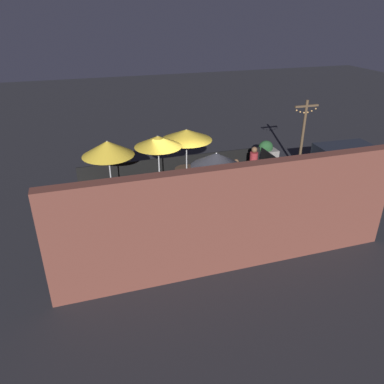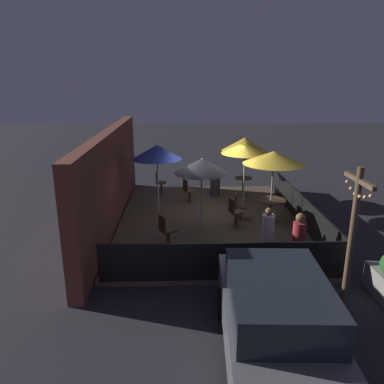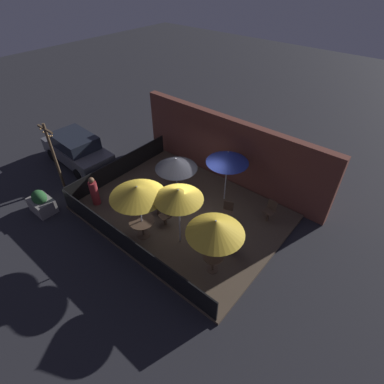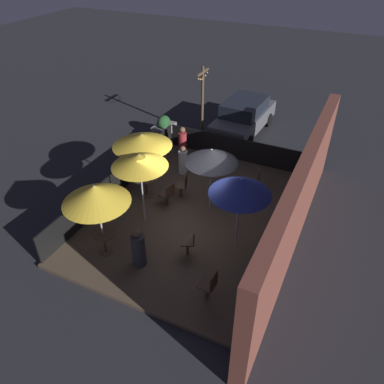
{
  "view_description": "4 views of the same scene",
  "coord_description": "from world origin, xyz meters",
  "px_view_note": "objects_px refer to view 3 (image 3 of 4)",
  "views": [
    {
      "loc": [
        3.66,
        11.14,
        6.69
      ],
      "look_at": [
        0.34,
        0.57,
        1.17
      ],
      "focal_mm": 35.0,
      "sensor_mm": 36.0,
      "label": 1
    },
    {
      "loc": [
        -11.89,
        0.97,
        4.7
      ],
      "look_at": [
        0.19,
        0.6,
        1.04
      ],
      "focal_mm": 35.0,
      "sensor_mm": 36.0,
      "label": 2
    },
    {
      "loc": [
        6.27,
        -6.88,
        8.74
      ],
      "look_at": [
        0.48,
        0.03,
        1.38
      ],
      "focal_mm": 28.0,
      "sensor_mm": 36.0,
      "label": 3
    },
    {
      "loc": [
        8.87,
        4.16,
        7.98
      ],
      "look_at": [
        0.38,
        0.1,
        1.28
      ],
      "focal_mm": 35.0,
      "sensor_mm": 36.0,
      "label": 4
    }
  ],
  "objects_px": {
    "patio_umbrella_0": "(137,191)",
    "parked_car_0": "(77,149)",
    "light_post": "(53,153)",
    "patio_umbrella_1": "(216,227)",
    "patio_chair_4": "(169,168)",
    "planter_box": "(41,203)",
    "patron_2": "(121,198)",
    "patio_umbrella_3": "(176,163)",
    "patio_chair_3": "(270,210)",
    "patio_umbrella_2": "(178,194)",
    "patio_chair_1": "(159,204)",
    "patio_chair_2": "(228,211)",
    "patio_umbrella_4": "(228,157)",
    "dining_table_0": "(142,224)",
    "patio_chair_0": "(166,215)",
    "patron_0": "(94,192)",
    "patron_1": "(232,239)",
    "dining_table_1": "(213,259)"
  },
  "relations": [
    {
      "from": "patio_umbrella_0",
      "to": "parked_car_0",
      "type": "bearing_deg",
      "value": 167.49
    },
    {
      "from": "patron_0",
      "to": "light_post",
      "type": "height_order",
      "value": "light_post"
    },
    {
      "from": "patio_chair_2",
      "to": "patio_umbrella_1",
      "type": "bearing_deg",
      "value": -0.0
    },
    {
      "from": "dining_table_1",
      "to": "light_post",
      "type": "relative_size",
      "value": 0.23
    },
    {
      "from": "patio_umbrella_0",
      "to": "dining_table_0",
      "type": "distance_m",
      "value": 1.57
    },
    {
      "from": "patio_chair_2",
      "to": "patron_0",
      "type": "distance_m",
      "value": 5.66
    },
    {
      "from": "patio_umbrella_0",
      "to": "patio_umbrella_1",
      "type": "relative_size",
      "value": 1.01
    },
    {
      "from": "patio_umbrella_3",
      "to": "patio_chair_2",
      "type": "relative_size",
      "value": 2.36
    },
    {
      "from": "patio_umbrella_2",
      "to": "patio_chair_0",
      "type": "relative_size",
      "value": 2.73
    },
    {
      "from": "patio_chair_1",
      "to": "light_post",
      "type": "height_order",
      "value": "light_post"
    },
    {
      "from": "patio_chair_3",
      "to": "patio_umbrella_2",
      "type": "bearing_deg",
      "value": -28.22
    },
    {
      "from": "patio_umbrella_3",
      "to": "patio_chair_0",
      "type": "bearing_deg",
      "value": -65.88
    },
    {
      "from": "patron_2",
      "to": "patio_chair_4",
      "type": "bearing_deg",
      "value": 79.87
    },
    {
      "from": "dining_table_0",
      "to": "parked_car_0",
      "type": "height_order",
      "value": "parked_car_0"
    },
    {
      "from": "patio_umbrella_3",
      "to": "patio_chair_0",
      "type": "distance_m",
      "value": 2.07
    },
    {
      "from": "patio_umbrella_1",
      "to": "light_post",
      "type": "relative_size",
      "value": 0.74
    },
    {
      "from": "parked_car_0",
      "to": "patio_chair_1",
      "type": "bearing_deg",
      "value": 1.4
    },
    {
      "from": "dining_table_0",
      "to": "planter_box",
      "type": "xyz_separation_m",
      "value": [
        -4.39,
        -1.71,
        -0.28
      ]
    },
    {
      "from": "patio_umbrella_1",
      "to": "patio_umbrella_3",
      "type": "xyz_separation_m",
      "value": [
        -3.35,
        1.9,
        -0.11
      ]
    },
    {
      "from": "patio_umbrella_2",
      "to": "dining_table_0",
      "type": "relative_size",
      "value": 2.59
    },
    {
      "from": "patio_umbrella_1",
      "to": "patio_chair_0",
      "type": "height_order",
      "value": "patio_umbrella_1"
    },
    {
      "from": "patio_chair_4",
      "to": "patio_umbrella_1",
      "type": "bearing_deg",
      "value": 30.11
    },
    {
      "from": "dining_table_0",
      "to": "patio_chair_4",
      "type": "relative_size",
      "value": 1.02
    },
    {
      "from": "patio_umbrella_0",
      "to": "patron_2",
      "type": "xyz_separation_m",
      "value": [
        -1.89,
        0.52,
        -1.67
      ]
    },
    {
      "from": "light_post",
      "to": "patio_umbrella_1",
      "type": "bearing_deg",
      "value": 4.36
    },
    {
      "from": "patio_chair_2",
      "to": "light_post",
      "type": "height_order",
      "value": "light_post"
    },
    {
      "from": "patio_umbrella_1",
      "to": "patron_1",
      "type": "xyz_separation_m",
      "value": [
        -0.03,
        1.16,
        -1.55
      ]
    },
    {
      "from": "patio_chair_4",
      "to": "patio_chair_0",
      "type": "bearing_deg",
      "value": 12.84
    },
    {
      "from": "patio_chair_4",
      "to": "planter_box",
      "type": "height_order",
      "value": "planter_box"
    },
    {
      "from": "patio_chair_1",
      "to": "patio_chair_2",
      "type": "bearing_deg",
      "value": 103.36
    },
    {
      "from": "patio_chair_2",
      "to": "patron_1",
      "type": "bearing_deg",
      "value": 17.04
    },
    {
      "from": "planter_box",
      "to": "parked_car_0",
      "type": "height_order",
      "value": "parked_car_0"
    },
    {
      "from": "patio_umbrella_0",
      "to": "patron_1",
      "type": "bearing_deg",
      "value": 27.97
    },
    {
      "from": "patron_2",
      "to": "patio_umbrella_3",
      "type": "bearing_deg",
      "value": 40.28
    },
    {
      "from": "patron_0",
      "to": "dining_table_0",
      "type": "bearing_deg",
      "value": 11.2
    },
    {
      "from": "dining_table_1",
      "to": "patio_chair_1",
      "type": "xyz_separation_m",
      "value": [
        -3.41,
        0.84,
        -0.05
      ]
    },
    {
      "from": "patio_umbrella_1",
      "to": "dining_table_0",
      "type": "bearing_deg",
      "value": -172.01
    },
    {
      "from": "patio_umbrella_3",
      "to": "light_post",
      "type": "relative_size",
      "value": 0.69
    },
    {
      "from": "patio_chair_2",
      "to": "dining_table_0",
      "type": "bearing_deg",
      "value": -60.35
    },
    {
      "from": "patron_2",
      "to": "patio_chair_1",
      "type": "bearing_deg",
      "value": 17.4
    },
    {
      "from": "patio_chair_4",
      "to": "patio_chair_1",
      "type": "bearing_deg",
      "value": 5.46
    },
    {
      "from": "patio_umbrella_2",
      "to": "patio_umbrella_4",
      "type": "relative_size",
      "value": 1.02
    },
    {
      "from": "patio_umbrella_4",
      "to": "patio_chair_1",
      "type": "distance_m",
      "value": 3.38
    },
    {
      "from": "patio_umbrella_0",
      "to": "patio_chair_2",
      "type": "xyz_separation_m",
      "value": [
        2.02,
        2.7,
        -1.66
      ]
    },
    {
      "from": "patron_0",
      "to": "patio_chair_3",
      "type": "bearing_deg",
      "value": 42.68
    },
    {
      "from": "patio_umbrella_1",
      "to": "patio_umbrella_3",
      "type": "height_order",
      "value": "patio_umbrella_1"
    },
    {
      "from": "dining_table_1",
      "to": "parked_car_0",
      "type": "height_order",
      "value": "parked_car_0"
    },
    {
      "from": "patio_umbrella_2",
      "to": "patron_1",
      "type": "bearing_deg",
      "value": 27.1
    },
    {
      "from": "patron_0",
      "to": "patio_chair_4",
      "type": "bearing_deg",
      "value": 82.83
    },
    {
      "from": "patio_umbrella_1",
      "to": "patio_umbrella_2",
      "type": "distance_m",
      "value": 1.78
    }
  ]
}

